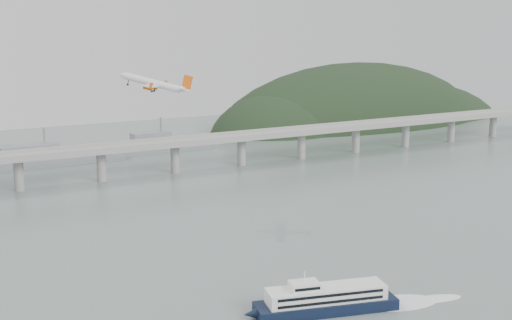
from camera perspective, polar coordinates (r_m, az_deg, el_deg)
ground at (r=279.95m, az=5.61°, el=-9.19°), size 900.00×900.00×0.00m
bridge at (r=447.74m, az=-9.28°, el=0.86°), size 800.00×22.00×23.90m
headland at (r=708.79m, az=9.14°, el=1.67°), size 365.00×155.00×156.00m
ferry at (r=241.97m, az=5.86°, el=-11.51°), size 80.70×29.58×15.48m
airliner at (r=318.09m, az=-8.45°, el=6.32°), size 30.90×29.37×11.09m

